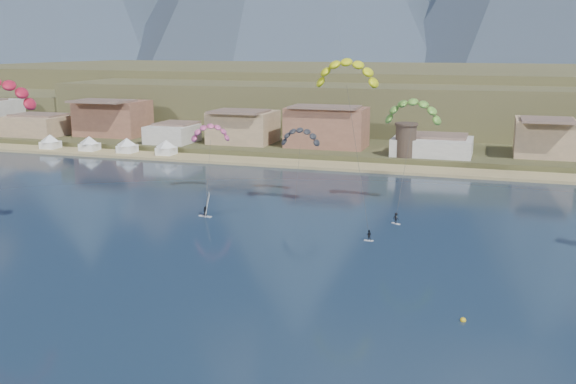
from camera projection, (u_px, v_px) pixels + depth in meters
The scene contains 13 objects.
ground at pixel (184, 368), 60.77m from camera, with size 2400.00×2400.00×0.00m, color black.
beach at pixel (380, 168), 159.31m from camera, with size 2200.00×12.00×0.90m.
land at pixel (467, 80), 581.63m from camera, with size 2200.00×900.00×4.00m.
foothills at pixel (488, 97), 268.39m from camera, with size 940.00×210.00×18.00m.
town at pixel (250, 123), 184.33m from camera, with size 400.00×24.00×12.00m.
watchtower at pixel (406, 140), 163.94m from camera, with size 5.82×5.82×8.60m.
beach_tents at pixel (107, 141), 181.11m from camera, with size 43.40×6.40×5.00m.
kitesurfer_yellow at pixel (347, 69), 109.13m from camera, with size 13.21×15.91×29.55m.
kitesurfer_green at pixel (413, 108), 117.48m from camera, with size 10.52×15.12×22.19m.
distant_kite_pink at pixel (210, 130), 131.52m from camera, with size 8.57×7.34×15.86m.
distant_kite_dark at pixel (300, 134), 128.97m from camera, with size 8.29×5.86×15.45m.
windsurfer at pixel (206, 209), 114.63m from camera, with size 2.42×2.65×4.19m.
buoy at pixel (463, 320), 71.14m from camera, with size 0.65×0.65×0.65m.
Camera 1 is at (26.13, -50.18, 29.25)m, focal length 40.77 mm.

